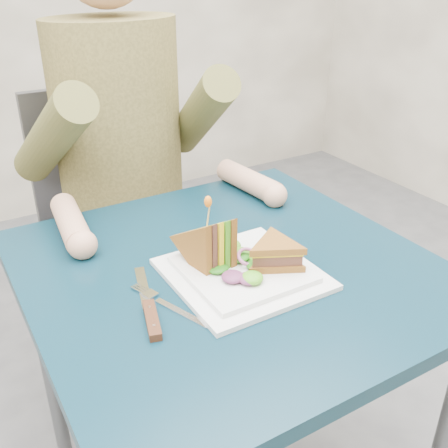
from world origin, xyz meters
TOP-DOWN VIEW (x-y plane):
  - table at (0.00, 0.00)m, footprint 0.75×0.75m
  - chair at (0.00, 0.66)m, footprint 0.42×0.40m
  - diner at (-0.00, 0.55)m, footprint 0.54×0.59m
  - plate at (-0.00, -0.05)m, footprint 0.26×0.26m
  - sandwich_flat at (0.05, -0.07)m, footprint 0.16×0.16m
  - sandwich_upright at (-0.05, -0.00)m, footprint 0.09×0.15m
  - fork at (-0.16, -0.07)m, footprint 0.07×0.17m
  - knife at (-0.20, -0.07)m, footprint 0.08×0.22m
  - toothpick at (-0.05, -0.00)m, footprint 0.01×0.01m
  - toothpick_frill at (-0.05, -0.00)m, footprint 0.01×0.01m
  - lettuce_spill at (0.00, -0.04)m, footprint 0.15×0.13m
  - onion_ring at (0.01, -0.04)m, footprint 0.04×0.04m

SIDE VIEW (x-z plane):
  - chair at x=0.00m, z-range 0.08..1.01m
  - table at x=0.00m, z-range 0.29..1.02m
  - fork at x=-0.16m, z-range 0.73..0.74m
  - knife at x=-0.20m, z-range 0.73..0.74m
  - plate at x=0.00m, z-range 0.73..0.75m
  - lettuce_spill at x=0.00m, z-range 0.75..0.77m
  - onion_ring at x=0.01m, z-range 0.75..0.78m
  - sandwich_flat at x=0.05m, z-range 0.75..0.80m
  - sandwich_upright at x=-0.05m, z-range 0.71..0.86m
  - toothpick at x=-0.05m, z-range 0.82..0.88m
  - toothpick_frill at x=-0.05m, z-range 0.87..0.89m
  - diner at x=0.00m, z-range 0.54..1.29m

